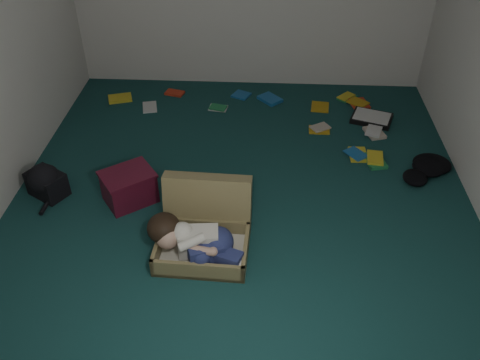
{
  "coord_description": "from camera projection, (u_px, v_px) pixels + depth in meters",
  "views": [
    {
      "loc": [
        0.18,
        -3.38,
        2.86
      ],
      "look_at": [
        0.0,
        -0.15,
        0.35
      ],
      "focal_mm": 38.0,
      "sensor_mm": 36.0,
      "label": 1
    }
  ],
  "objects": [
    {
      "name": "suitcase",
      "position": [
        205.0,
        229.0,
        3.93
      ],
      "size": [
        0.72,
        0.7,
        0.51
      ],
      "rotation": [
        0.0,
        0.0,
        -0.04
      ],
      "color": "olive",
      "rests_on": "floor"
    },
    {
      "name": "wall_front",
      "position": [
        209.0,
        326.0,
        1.85
      ],
      "size": [
        4.5,
        0.0,
        4.5
      ],
      "primitive_type": "plane",
      "rotation": [
        -1.57,
        0.0,
        0.0
      ],
      "color": "white",
      "rests_on": "ground"
    },
    {
      "name": "book_scatter",
      "position": [
        282.0,
        114.0,
        5.59
      ],
      "size": [
        3.03,
        1.53,
        0.02
      ],
      "color": "yellow",
      "rests_on": "floor"
    },
    {
      "name": "person",
      "position": [
        194.0,
        240.0,
        3.77
      ],
      "size": [
        0.75,
        0.38,
        0.32
      ],
      "rotation": [
        0.0,
        0.0,
        -0.04
      ],
      "color": "white",
      "rests_on": "suitcase"
    },
    {
      "name": "paper_tray",
      "position": [
        372.0,
        118.0,
        5.48
      ],
      "size": [
        0.49,
        0.43,
        0.06
      ],
      "rotation": [
        0.0,
        0.0,
        -0.34
      ],
      "color": "black",
      "rests_on": "floor"
    },
    {
      "name": "backpack",
      "position": [
        47.0,
        183.0,
        4.43
      ],
      "size": [
        0.51,
        0.48,
        0.24
      ],
      "primitive_type": null,
      "rotation": [
        0.0,
        0.0,
        -0.54
      ],
      "color": "black",
      "rests_on": "floor"
    },
    {
      "name": "floor",
      "position": [
        241.0,
        201.0,
        4.42
      ],
      "size": [
        4.5,
        4.5,
        0.0
      ],
      "primitive_type": "plane",
      "color": "#163F3E",
      "rests_on": "ground"
    },
    {
      "name": "clothing_pile",
      "position": [
        427.0,
        168.0,
        4.68
      ],
      "size": [
        0.51,
        0.43,
        0.15
      ],
      "primitive_type": null,
      "rotation": [
        0.0,
        0.0,
        0.11
      ],
      "color": "black",
      "rests_on": "floor"
    },
    {
      "name": "maroon_bin",
      "position": [
        129.0,
        187.0,
        4.34
      ],
      "size": [
        0.54,
        0.52,
        0.29
      ],
      "rotation": [
        0.0,
        0.0,
        0.63
      ],
      "color": "#521022",
      "rests_on": "floor"
    }
  ]
}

